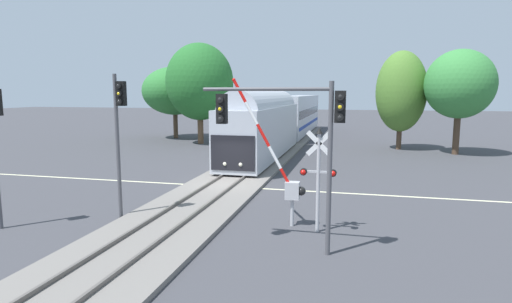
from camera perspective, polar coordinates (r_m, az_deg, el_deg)
name	(u,v)px	position (r m, az deg, el deg)	size (l,w,h in m)	color
ground_plane	(224,187)	(23.71, -4.40, -4.83)	(220.00, 220.00, 0.00)	#3D3D42
road_centre_stripe	(224,186)	(23.71, -4.40, -4.82)	(44.00, 0.20, 0.01)	beige
railway_track	(224,185)	(23.69, -4.40, -4.61)	(4.40, 80.00, 0.32)	slate
commuter_train	(285,117)	(42.90, 3.97, 4.74)	(3.04, 40.10, 5.16)	#B2B7C1
crossing_gate_near	(286,178)	(16.49, 4.19, -3.66)	(2.99, 0.40, 5.87)	#B7B7BC
crossing_signal_mast	(318,169)	(15.72, 8.59, -2.45)	(1.36, 0.44, 4.01)	#B2B2B7
traffic_signal_near_right	(293,125)	(13.40, 5.08, 3.69)	(4.69, 0.38, 5.67)	#4C4C51
traffic_signal_median	(119,123)	(18.00, -18.35, 3.71)	(0.53, 0.38, 6.07)	#4C4C51
oak_behind_train	(200,82)	(43.45, -7.77, 9.47)	(6.93, 6.93, 10.33)	brown
pine_left_background	(175,91)	(49.30, -11.15, 8.18)	(7.43, 7.43, 8.26)	#4C3828
maple_right_background	(460,84)	(39.44, 26.27, 8.30)	(5.72, 5.72, 8.94)	#4C3828
oak_far_right	(401,92)	(40.96, 19.38, 7.79)	(4.59, 4.59, 9.13)	#4C3828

